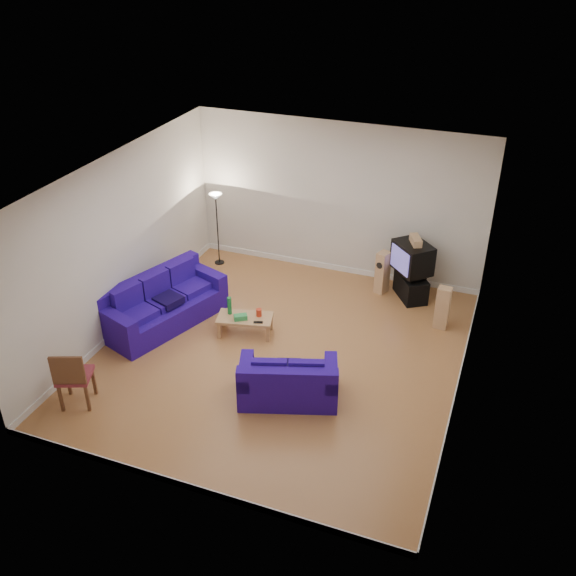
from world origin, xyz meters
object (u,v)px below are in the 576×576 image
(tv_stand, at_px, (411,287))
(television, at_px, (412,257))
(sofa_three_seat, at_px, (162,306))
(sofa_loveseat, at_px, (288,384))
(coffee_table, at_px, (245,319))

(tv_stand, relative_size, television, 0.85)
(sofa_three_seat, xyz_separation_m, sofa_loveseat, (2.96, -1.24, -0.05))
(sofa_loveseat, xyz_separation_m, coffee_table, (-1.36, 1.42, 0.02))
(coffee_table, distance_m, television, 3.46)
(sofa_loveseat, bearing_deg, tv_stand, 54.19)
(sofa_loveseat, height_order, television, television)
(television, bearing_deg, sofa_loveseat, -60.77)
(tv_stand, bearing_deg, sofa_three_seat, -92.12)
(television, bearing_deg, tv_stand, 40.21)
(coffee_table, xyz_separation_m, tv_stand, (2.53, 2.33, -0.06))
(sofa_loveseat, relative_size, television, 1.86)
(sofa_three_seat, xyz_separation_m, television, (4.09, 2.51, 0.54))
(sofa_three_seat, relative_size, sofa_loveseat, 1.48)
(sofa_three_seat, bearing_deg, sofa_loveseat, 86.94)
(sofa_three_seat, relative_size, tv_stand, 3.24)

